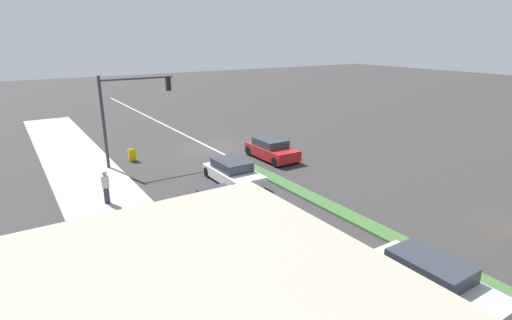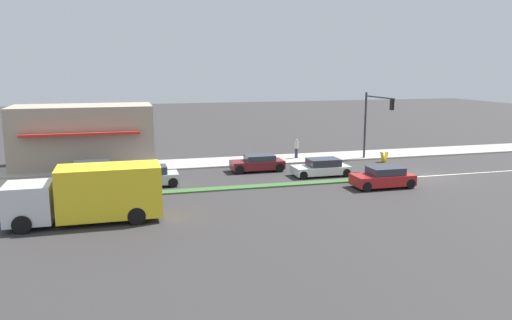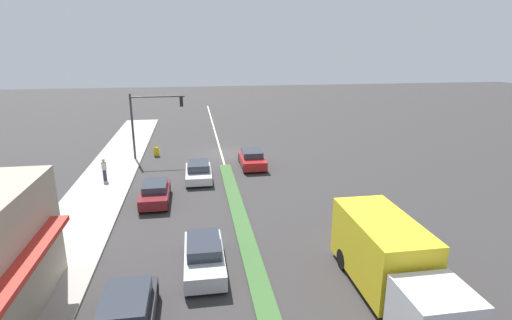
{
  "view_description": "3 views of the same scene",
  "coord_description": "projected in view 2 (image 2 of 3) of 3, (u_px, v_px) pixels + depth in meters",
  "views": [
    {
      "loc": [
        12.58,
        25.62,
        7.87
      ],
      "look_at": [
        1.64,
        8.63,
        1.61
      ],
      "focal_mm": 28.0,
      "sensor_mm": 36.0,
      "label": 1
    },
    {
      "loc": [
        -30.86,
        21.09,
        7.78
      ],
      "look_at": [
        -0.04,
        12.67,
        1.84
      ],
      "focal_mm": 35.0,
      "sensor_mm": 36.0,
      "label": 2
    },
    {
      "loc": [
        2.41,
        35.57,
        9.64
      ],
      "look_at": [
        -1.95,
        8.2,
        1.61
      ],
      "focal_mm": 28.0,
      "sensor_mm": 36.0,
      "label": 3
    }
  ],
  "objects": [
    {
      "name": "ground_plane",
      "position": [
        175.0,
        192.0,
        31.49
      ],
      "size": [
        160.0,
        160.0,
        0.0
      ],
      "primitive_type": "plane",
      "color": "#333030"
    },
    {
      "name": "sidewalk_right",
      "position": [
        156.0,
        165.0,
        39.89
      ],
      "size": [
        4.0,
        73.0,
        0.12
      ],
      "primitive_type": "cube",
      "color": "#A8A399",
      "rests_on": "ground"
    },
    {
      "name": "median_strip",
      "position": [
        20.0,
        202.0,
        29.15
      ],
      "size": [
        0.9,
        46.0,
        0.1
      ],
      "primitive_type": "cube",
      "color": "#3D6633",
      "rests_on": "ground"
    },
    {
      "name": "lane_marking_center",
      "position": [
        424.0,
        176.0,
        36.16
      ],
      "size": [
        0.16,
        60.0,
        0.01
      ],
      "primitive_type": "cube",
      "color": "beige",
      "rests_on": "ground"
    },
    {
      "name": "building_corner_store",
      "position": [
        84.0,
        135.0,
        39.68
      ],
      "size": [
        5.72,
        10.67,
        4.72
      ],
      "color": "tan",
      "rests_on": "sidewalk_right"
    },
    {
      "name": "traffic_signal_main",
      "position": [
        374.0,
        115.0,
        41.02
      ],
      "size": [
        4.59,
        0.34,
        5.6
      ],
      "color": "#333338",
      "rests_on": "sidewalk_right"
    },
    {
      "name": "pedestrian",
      "position": [
        296.0,
        148.0,
        42.75
      ],
      "size": [
        0.34,
        0.34,
        1.63
      ],
      "color": "#282D42",
      "rests_on": "sidewalk_right"
    },
    {
      "name": "warning_aframe_sign",
      "position": [
        384.0,
        157.0,
        41.6
      ],
      "size": [
        0.45,
        0.53,
        0.84
      ],
      "color": "yellow",
      "rests_on": "ground"
    },
    {
      "name": "delivery_truck",
      "position": [
        91.0,
        194.0,
        25.27
      ],
      "size": [
        2.44,
        7.5,
        2.87
      ],
      "color": "silver",
      "rests_on": "ground"
    },
    {
      "name": "sedan_silver",
      "position": [
        146.0,
        177.0,
        33.04
      ],
      "size": [
        1.73,
        4.29,
        1.35
      ],
      "color": "#B7BABF",
      "rests_on": "ground"
    },
    {
      "name": "sedan_dark",
      "position": [
        90.0,
        171.0,
        34.74
      ],
      "size": [
        1.89,
        4.41,
        1.36
      ],
      "color": "black",
      "rests_on": "ground"
    },
    {
      "name": "hatchback_red",
      "position": [
        383.0,
        178.0,
        32.76
      ],
      "size": [
        1.87,
        3.99,
        1.35
      ],
      "color": "#AD1E1E",
      "rests_on": "ground"
    },
    {
      "name": "sedan_maroon",
      "position": [
        258.0,
        163.0,
        37.9
      ],
      "size": [
        1.73,
        3.99,
        1.24
      ],
      "color": "maroon",
      "rests_on": "ground"
    },
    {
      "name": "van_white",
      "position": [
        321.0,
        168.0,
        36.29
      ],
      "size": [
        1.87,
        4.08,
        1.26
      ],
      "color": "silver",
      "rests_on": "ground"
    }
  ]
}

